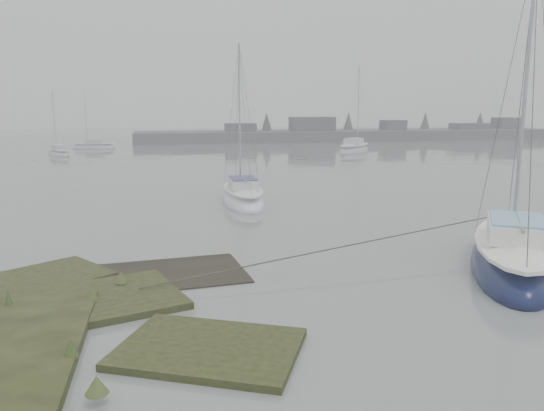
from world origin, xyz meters
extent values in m
plane|color=slate|center=(0.00, 30.00, 0.00)|extent=(160.00, 160.00, 0.00)
cube|color=#4C4F51|center=(26.00, 62.00, 0.60)|extent=(60.00, 8.00, 1.60)
cube|color=#424247|center=(10.00, 61.00, 1.40)|extent=(4.00, 3.00, 2.20)
cube|color=#424247|center=(20.00, 61.00, 1.80)|extent=(6.00, 3.00, 3.00)
cube|color=#424247|center=(32.00, 61.00, 1.55)|extent=(3.00, 3.00, 2.50)
cube|color=#424247|center=(44.00, 61.00, 1.30)|extent=(5.00, 3.00, 2.00)
cube|color=#424247|center=(50.00, 61.00, 1.70)|extent=(3.00, 3.00, 2.80)
cone|color=#384238|center=(14.00, 63.00, 2.20)|extent=(2.00, 2.00, 3.50)
cone|color=#384238|center=(26.00, 63.00, 2.20)|extent=(2.00, 2.00, 3.50)
cone|color=#384238|center=(38.00, 63.00, 2.20)|extent=(2.00, 2.00, 3.50)
cone|color=#384238|center=(47.00, 63.00, 2.20)|extent=(2.00, 2.00, 3.50)
ellipsoid|color=#0B1133|center=(9.93, 3.18, 0.13)|extent=(5.95, 7.53, 1.79)
ellipsoid|color=white|center=(9.93, 3.18, 0.84)|extent=(5.04, 6.47, 0.51)
cube|color=white|center=(9.77, 2.91, 1.28)|extent=(2.68, 2.98, 0.53)
cube|color=#78A8C7|center=(9.77, 2.91, 1.58)|extent=(2.48, 2.74, 0.08)
cylinder|color=#939399|center=(10.44, 3.98, 5.42)|extent=(0.12, 0.12, 8.42)
cylinder|color=#939399|center=(9.66, 2.73, 1.58)|extent=(1.64, 2.55, 0.09)
ellipsoid|color=white|center=(3.57, 15.66, 0.10)|extent=(2.02, 6.04, 1.46)
ellipsoid|color=silver|center=(3.57, 15.66, 0.69)|extent=(1.62, 5.26, 0.41)
cube|color=silver|center=(3.57, 15.40, 1.05)|extent=(1.30, 2.07, 0.43)
cube|color=navy|center=(3.57, 15.40, 1.29)|extent=(1.22, 1.90, 0.07)
cylinder|color=#939399|center=(3.58, 16.43, 4.43)|extent=(0.09, 0.09, 6.89)
cylinder|color=#939399|center=(3.57, 15.23, 1.29)|extent=(0.09, 2.41, 0.08)
ellipsoid|color=#AEB4B7|center=(-10.41, 45.05, 0.08)|extent=(3.50, 5.07, 1.18)
ellipsoid|color=silver|center=(-10.41, 45.05, 0.55)|extent=(2.95, 4.37, 0.33)
cube|color=silver|center=(-10.32, 44.87, 0.85)|extent=(1.65, 1.95, 0.35)
cube|color=silver|center=(-10.32, 44.87, 1.04)|extent=(1.53, 1.79, 0.06)
cylinder|color=#939399|center=(-10.68, 45.62, 3.57)|extent=(0.08, 0.08, 5.55)
cylinder|color=#939399|center=(-10.27, 44.74, 1.04)|extent=(0.88, 1.79, 0.06)
ellipsoid|color=#ACB0B7|center=(19.39, 42.44, 0.12)|extent=(6.03, 6.65, 1.65)
ellipsoid|color=white|center=(19.39, 42.44, 0.77)|extent=(5.13, 5.69, 0.46)
cube|color=white|center=(19.20, 42.21, 1.18)|extent=(2.60, 2.72, 0.48)
cube|color=silver|center=(19.20, 42.21, 1.45)|extent=(2.40, 2.51, 0.08)
cylinder|color=#939399|center=(19.94, 43.11, 4.99)|extent=(0.11, 0.11, 7.75)
cylinder|color=#939399|center=(19.08, 42.06, 1.45)|extent=(1.79, 2.15, 0.09)
ellipsoid|color=#B4B7BD|center=(-8.06, 52.84, 0.09)|extent=(5.24, 2.57, 1.22)
ellipsoid|color=silver|center=(-8.06, 52.84, 0.57)|extent=(4.55, 2.13, 0.34)
cube|color=silver|center=(-7.85, 52.80, 0.87)|extent=(1.89, 1.38, 0.36)
cube|color=#A8ABB3|center=(-7.85, 52.80, 1.08)|extent=(1.74, 1.29, 0.06)
cylinder|color=#939399|center=(-8.69, 52.97, 3.69)|extent=(0.08, 0.08, 5.74)
cylinder|color=#939399|center=(-7.71, 52.77, 1.08)|extent=(1.98, 0.45, 0.06)
camera|label=1|loc=(-0.24, -10.36, 4.82)|focal=35.00mm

